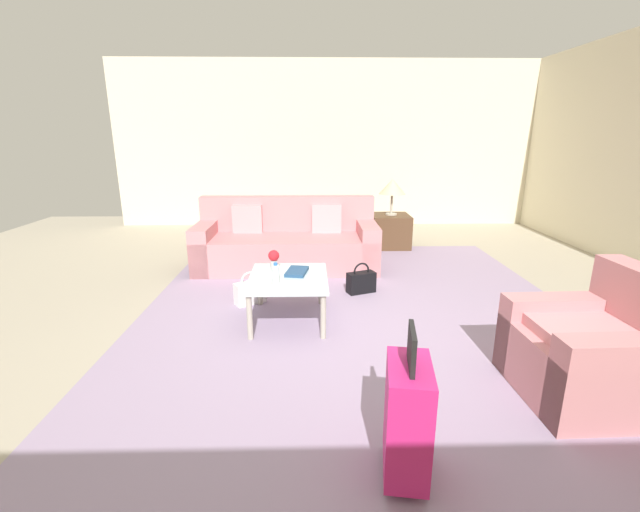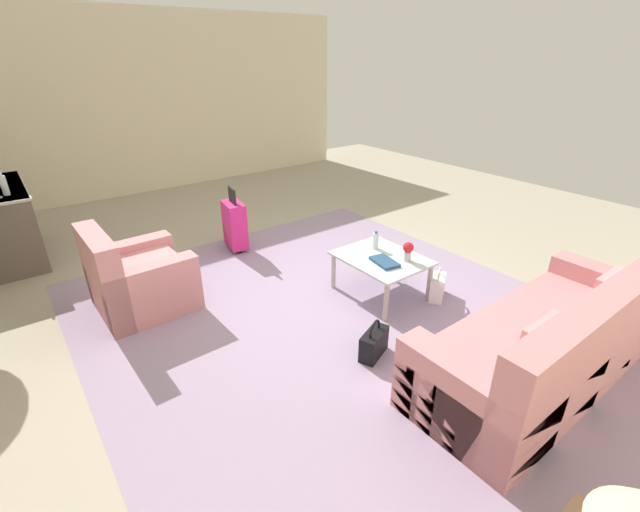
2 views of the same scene
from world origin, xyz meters
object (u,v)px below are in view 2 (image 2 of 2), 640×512
object	(u,v)px
coffee_table_book	(384,262)
handbag_white	(438,287)
flower_vase	(408,250)
armchair	(136,282)
couch	(554,349)
water_bottle	(376,241)
handbag_black	(374,343)
wine_bottle_clear	(4,185)
bar_console	(3,223)
suitcase_magenta	(235,224)
coffee_table	(381,262)

from	to	relation	value
coffee_table_book	handbag_white	bearing A→B (deg)	-110.96
flower_vase	armchair	bearing A→B (deg)	56.80
couch	armchair	world-z (taller)	couch
coffee_table_book	handbag_white	world-z (taller)	coffee_table_book
water_bottle	handbag_black	size ratio (longest dim) A/B	0.57
armchair	wine_bottle_clear	bearing A→B (deg)	24.86
handbag_black	bar_console	bearing A→B (deg)	28.62
suitcase_magenta	handbag_white	bearing A→B (deg)	-155.00
suitcase_magenta	couch	bearing A→B (deg)	-168.11
handbag_black	couch	bearing A→B (deg)	-140.18
bar_console	couch	bearing A→B (deg)	-148.88
armchair	handbag_black	bearing A→B (deg)	-145.81
water_bottle	suitcase_magenta	size ratio (longest dim) A/B	0.24
handbag_white	water_bottle	bearing A→B (deg)	27.86
armchair	suitcase_magenta	world-z (taller)	armchair
flower_vase	bar_console	world-z (taller)	bar_console
couch	armchair	xyz separation A→B (m)	(3.10, 2.27, -0.01)
coffee_table_book	suitcase_magenta	world-z (taller)	suitcase_magenta
flower_vase	coffee_table_book	bearing A→B (deg)	66.50
couch	handbag_black	xyz separation A→B (m)	(1.07, 0.89, -0.18)
couch	coffee_table_book	world-z (taller)	couch
armchair	flower_vase	xyz separation A→B (m)	(-1.52, -2.32, 0.26)
wine_bottle_clear	handbag_white	distance (m)	4.94
coffee_table	wine_bottle_clear	world-z (taller)	wine_bottle_clear
couch	suitcase_magenta	size ratio (longest dim) A/B	2.82
armchair	coffee_table	distance (m)	2.53
flower_vase	suitcase_magenta	world-z (taller)	suitcase_magenta
coffee_table	coffee_table_book	bearing A→B (deg)	146.31
flower_vase	handbag_white	size ratio (longest dim) A/B	0.57
flower_vase	handbag_white	xyz separation A→B (m)	(-0.21, -0.28, -0.44)
armchair	water_bottle	bearing A→B (deg)	-115.82
couch	handbag_black	world-z (taller)	couch
handbag_black	handbag_white	world-z (taller)	same
armchair	handbag_white	world-z (taller)	armchair
couch	handbag_white	bearing A→B (deg)	-13.74
coffee_table	couch	bearing A→B (deg)	-176.82
couch	bar_console	size ratio (longest dim) A/B	1.54
suitcase_magenta	coffee_table_book	bearing A→B (deg)	-163.70
flower_vase	wine_bottle_clear	distance (m)	4.53
coffee_table	bar_console	bearing A→B (deg)	41.53
flower_vase	handbag_black	bearing A→B (deg)	118.50
flower_vase	water_bottle	bearing A→B (deg)	6.79
bar_console	coffee_table_book	bearing A→B (deg)	-140.16
wine_bottle_clear	handbag_white	size ratio (longest dim) A/B	0.84
flower_vase	handbag_black	size ratio (longest dim) A/B	0.57
coffee_table	handbag_white	bearing A→B (deg)	-134.88
flower_vase	handbag_white	world-z (taller)	flower_vase
wine_bottle_clear	handbag_white	world-z (taller)	wine_bottle_clear
wine_bottle_clear	coffee_table_book	bearing A→B (deg)	-137.44
bar_console	handbag_black	xyz separation A→B (m)	(-4.23, -2.31, -0.35)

